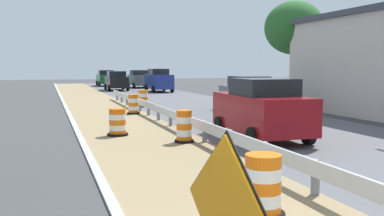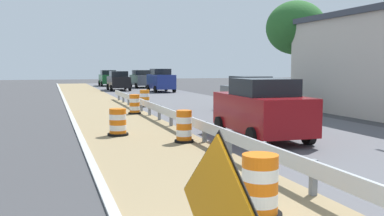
{
  "view_description": "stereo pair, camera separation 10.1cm",
  "coord_description": "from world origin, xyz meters",
  "px_view_note": "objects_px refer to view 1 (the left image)",
  "views": [
    {
      "loc": [
        -2.34,
        -3.49,
        2.47
      ],
      "look_at": [
        2.19,
        9.9,
        1.1
      ],
      "focal_mm": 40.21,
      "sensor_mm": 36.0,
      "label": 1
    },
    {
      "loc": [
        -2.25,
        -3.52,
        2.47
      ],
      "look_at": [
        2.19,
        9.9,
        1.1
      ],
      "focal_mm": 40.21,
      "sensor_mm": 36.0,
      "label": 2
    }
  ],
  "objects_px": {
    "traffic_barrel_mid": "(118,124)",
    "car_trailing_near_lane": "(159,80)",
    "car_lead_far_lane": "(106,78)",
    "warning_sign_diamond": "(225,216)",
    "traffic_barrel_far": "(143,99)",
    "traffic_barrel_nearest": "(263,189)",
    "car_mid_far_lane": "(250,94)",
    "traffic_barrel_farther": "(133,105)",
    "car_trailing_far_lane": "(116,81)",
    "car_lead_near_lane": "(261,109)",
    "traffic_barrel_close": "(184,128)",
    "car_distant_a": "(139,79)"
  },
  "relations": [
    {
      "from": "traffic_barrel_mid",
      "to": "car_trailing_near_lane",
      "type": "height_order",
      "value": "car_trailing_near_lane"
    },
    {
      "from": "traffic_barrel_mid",
      "to": "car_lead_far_lane",
      "type": "bearing_deg",
      "value": 83.21
    },
    {
      "from": "warning_sign_diamond",
      "to": "traffic_barrel_far",
      "type": "distance_m",
      "value": 22.35
    },
    {
      "from": "traffic_barrel_nearest",
      "to": "car_mid_far_lane",
      "type": "bearing_deg",
      "value": 64.41
    },
    {
      "from": "warning_sign_diamond",
      "to": "traffic_barrel_farther",
      "type": "bearing_deg",
      "value": -106.71
    },
    {
      "from": "traffic_barrel_mid",
      "to": "car_trailing_far_lane",
      "type": "distance_m",
      "value": 29.33
    },
    {
      "from": "traffic_barrel_nearest",
      "to": "car_lead_near_lane",
      "type": "xyz_separation_m",
      "value": [
        3.57,
        6.82,
        0.56
      ]
    },
    {
      "from": "warning_sign_diamond",
      "to": "traffic_barrel_nearest",
      "type": "height_order",
      "value": "warning_sign_diamond"
    },
    {
      "from": "car_trailing_far_lane",
      "to": "car_lead_near_lane",
      "type": "bearing_deg",
      "value": -179.12
    },
    {
      "from": "traffic_barrel_close",
      "to": "car_trailing_near_lane",
      "type": "height_order",
      "value": "car_trailing_near_lane"
    },
    {
      "from": "car_mid_far_lane",
      "to": "car_trailing_far_lane",
      "type": "xyz_separation_m",
      "value": [
        -3.54,
        23.47,
        0.02
      ]
    },
    {
      "from": "traffic_barrel_far",
      "to": "car_trailing_near_lane",
      "type": "height_order",
      "value": "car_trailing_near_lane"
    },
    {
      "from": "warning_sign_diamond",
      "to": "car_trailing_near_lane",
      "type": "relative_size",
      "value": 0.44
    },
    {
      "from": "traffic_barrel_farther",
      "to": "car_distant_a",
      "type": "bearing_deg",
      "value": 77.62
    },
    {
      "from": "traffic_barrel_farther",
      "to": "car_lead_far_lane",
      "type": "relative_size",
      "value": 0.23
    },
    {
      "from": "car_trailing_near_lane",
      "to": "car_mid_far_lane",
      "type": "bearing_deg",
      "value": -1.01
    },
    {
      "from": "traffic_barrel_mid",
      "to": "car_lead_far_lane",
      "type": "xyz_separation_m",
      "value": [
        4.67,
        39.27,
        0.56
      ]
    },
    {
      "from": "car_mid_far_lane",
      "to": "car_distant_a",
      "type": "xyz_separation_m",
      "value": [
        -0.17,
        28.19,
        0.04
      ]
    },
    {
      "from": "warning_sign_diamond",
      "to": "car_lead_far_lane",
      "type": "height_order",
      "value": "car_lead_far_lane"
    },
    {
      "from": "car_lead_far_lane",
      "to": "car_distant_a",
      "type": "xyz_separation_m",
      "value": [
        3.12,
        -5.56,
        0.02
      ]
    },
    {
      "from": "traffic_barrel_nearest",
      "to": "car_trailing_near_lane",
      "type": "distance_m",
      "value": 35.02
    },
    {
      "from": "traffic_barrel_farther",
      "to": "car_trailing_far_lane",
      "type": "height_order",
      "value": "car_trailing_far_lane"
    },
    {
      "from": "car_lead_near_lane",
      "to": "traffic_barrel_farther",
      "type": "bearing_deg",
      "value": 18.23
    },
    {
      "from": "car_lead_near_lane",
      "to": "car_mid_far_lane",
      "type": "bearing_deg",
      "value": -21.83
    },
    {
      "from": "car_lead_far_lane",
      "to": "car_trailing_far_lane",
      "type": "xyz_separation_m",
      "value": [
        -0.25,
        -10.28,
        -0.0
      ]
    },
    {
      "from": "warning_sign_diamond",
      "to": "traffic_barrel_close",
      "type": "xyz_separation_m",
      "value": [
        2.61,
        9.5,
        -0.56
      ]
    },
    {
      "from": "car_trailing_near_lane",
      "to": "car_distant_a",
      "type": "xyz_separation_m",
      "value": [
        -0.14,
        8.53,
        -0.09
      ]
    },
    {
      "from": "car_trailing_far_lane",
      "to": "car_mid_far_lane",
      "type": "bearing_deg",
      "value": -170.7
    },
    {
      "from": "traffic_barrel_mid",
      "to": "car_distant_a",
      "type": "bearing_deg",
      "value": 76.97
    },
    {
      "from": "traffic_barrel_farther",
      "to": "car_distant_a",
      "type": "height_order",
      "value": "car_distant_a"
    },
    {
      "from": "traffic_barrel_close",
      "to": "car_lead_near_lane",
      "type": "distance_m",
      "value": 2.75
    },
    {
      "from": "traffic_barrel_close",
      "to": "car_lead_near_lane",
      "type": "relative_size",
      "value": 0.24
    },
    {
      "from": "traffic_barrel_mid",
      "to": "car_distant_a",
      "type": "xyz_separation_m",
      "value": [
        7.8,
        33.71,
        0.58
      ]
    },
    {
      "from": "car_trailing_far_lane",
      "to": "traffic_barrel_nearest",
      "type": "bearing_deg",
      "value": 175.5
    },
    {
      "from": "traffic_barrel_farther",
      "to": "car_lead_near_lane",
      "type": "xyz_separation_m",
      "value": [
        2.64,
        -9.04,
        0.58
      ]
    },
    {
      "from": "traffic_barrel_far",
      "to": "car_mid_far_lane",
      "type": "distance_m",
      "value": 6.85
    },
    {
      "from": "traffic_barrel_close",
      "to": "traffic_barrel_mid",
      "type": "relative_size",
      "value": 1.09
    },
    {
      "from": "traffic_barrel_close",
      "to": "car_distant_a",
      "type": "xyz_separation_m",
      "value": [
        5.96,
        35.78,
        0.54
      ]
    },
    {
      "from": "car_lead_far_lane",
      "to": "car_mid_far_lane",
      "type": "height_order",
      "value": "car_lead_far_lane"
    },
    {
      "from": "car_trailing_near_lane",
      "to": "traffic_barrel_nearest",
      "type": "bearing_deg",
      "value": -12.6
    },
    {
      "from": "traffic_barrel_nearest",
      "to": "traffic_barrel_close",
      "type": "height_order",
      "value": "traffic_barrel_close"
    },
    {
      "from": "car_lead_near_lane",
      "to": "car_trailing_far_lane",
      "type": "xyz_separation_m",
      "value": [
        -0.09,
        31.3,
        -0.05
      ]
    },
    {
      "from": "car_lead_near_lane",
      "to": "car_trailing_far_lane",
      "type": "bearing_deg",
      "value": 2.12
    },
    {
      "from": "traffic_barrel_close",
      "to": "traffic_barrel_far",
      "type": "height_order",
      "value": "traffic_barrel_close"
    },
    {
      "from": "car_distant_a",
      "to": "traffic_barrel_close",
      "type": "bearing_deg",
      "value": -10.8
    },
    {
      "from": "traffic_barrel_nearest",
      "to": "car_lead_near_lane",
      "type": "bearing_deg",
      "value": 62.4
    },
    {
      "from": "traffic_barrel_nearest",
      "to": "car_lead_near_lane",
      "type": "relative_size",
      "value": 0.24
    },
    {
      "from": "traffic_barrel_farther",
      "to": "car_lead_near_lane",
      "type": "bearing_deg",
      "value": -73.73
    },
    {
      "from": "traffic_barrel_nearest",
      "to": "traffic_barrel_mid",
      "type": "relative_size",
      "value": 1.08
    },
    {
      "from": "traffic_barrel_farther",
      "to": "car_lead_far_lane",
      "type": "bearing_deg",
      "value": 85.09
    }
  ]
}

